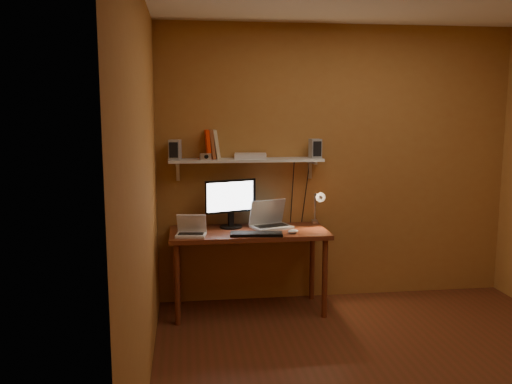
{
  "coord_description": "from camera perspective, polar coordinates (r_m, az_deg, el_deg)",
  "views": [
    {
      "loc": [
        -1.43,
        -3.41,
        1.82
      ],
      "look_at": [
        -0.83,
        1.18,
        1.11
      ],
      "focal_mm": 38.0,
      "sensor_mm": 36.0,
      "label": 1
    }
  ],
  "objects": [
    {
      "name": "keyboard",
      "position": [
        4.65,
        0.05,
        -4.45
      ],
      "size": [
        0.46,
        0.21,
        0.02
      ],
      "primitive_type": "cube",
      "rotation": [
        0.0,
        0.0,
        -0.13
      ],
      "color": "black",
      "rests_on": "desk"
    },
    {
      "name": "speaker_left",
      "position": [
        4.91,
        -8.53,
        4.44
      ],
      "size": [
        0.12,
        0.12,
        0.18
      ],
      "primitive_type": "cube",
      "rotation": [
        0.0,
        0.0,
        -0.23
      ],
      "color": "#95999E",
      "rests_on": "wall_shelf"
    },
    {
      "name": "desk_lamp",
      "position": [
        5.04,
        6.55,
        -1.2
      ],
      "size": [
        0.09,
        0.23,
        0.38
      ],
      "color": "silver",
      "rests_on": "desk"
    },
    {
      "name": "room",
      "position": [
        3.73,
        15.2,
        0.37
      ],
      "size": [
        3.44,
        3.24,
        2.64
      ],
      "color": "#5C2717",
      "rests_on": "ground"
    },
    {
      "name": "monitor",
      "position": [
        4.91,
        -2.67,
        -0.94
      ],
      "size": [
        0.47,
        0.26,
        0.44
      ],
      "rotation": [
        0.0,
        0.0,
        0.32
      ],
      "color": "black",
      "rests_on": "desk"
    },
    {
      "name": "router",
      "position": [
        4.94,
        -0.59,
        3.82
      ],
      "size": [
        0.31,
        0.22,
        0.05
      ],
      "primitive_type": "cube",
      "rotation": [
        0.0,
        0.0,
        -0.12
      ],
      "color": "white",
      "rests_on": "wall_shelf"
    },
    {
      "name": "laptop",
      "position": [
        4.96,
        1.43,
        -2.96
      ],
      "size": [
        0.41,
        0.35,
        0.25
      ],
      "rotation": [
        0.0,
        0.0,
        0.33
      ],
      "color": "#95999E",
      "rests_on": "desk"
    },
    {
      "name": "mouse",
      "position": [
        4.73,
        3.93,
        -4.16
      ],
      "size": [
        0.11,
        0.09,
        0.04
      ],
      "primitive_type": "ellipsoid",
      "rotation": [
        0.0,
        0.0,
        0.34
      ],
      "color": "white",
      "rests_on": "desk"
    },
    {
      "name": "desk",
      "position": [
        4.86,
        -0.76,
        -5.05
      ],
      "size": [
        1.4,
        0.6,
        0.75
      ],
      "color": "#602716",
      "rests_on": "ground"
    },
    {
      "name": "wall_shelf",
      "position": [
        4.93,
        -1.04,
        3.34
      ],
      "size": [
        1.4,
        0.25,
        0.21
      ],
      "color": "silver",
      "rests_on": "room"
    },
    {
      "name": "speaker_right",
      "position": [
        5.03,
        6.25,
        4.58
      ],
      "size": [
        0.11,
        0.11,
        0.18
      ],
      "primitive_type": "cube",
      "rotation": [
        0.0,
        0.0,
        0.15
      ],
      "color": "#95999E",
      "rests_on": "wall_shelf"
    },
    {
      "name": "books",
      "position": [
        4.92,
        -4.65,
        5.01
      ],
      "size": [
        0.14,
        0.18,
        0.26
      ],
      "color": "#F8300B",
      "rests_on": "wall_shelf"
    },
    {
      "name": "netbook",
      "position": [
        4.67,
        -6.83,
        -3.96
      ],
      "size": [
        0.27,
        0.21,
        0.18
      ],
      "rotation": [
        0.0,
        0.0,
        -0.14
      ],
      "color": "white",
      "rests_on": "desk"
    },
    {
      "name": "shelf_camera",
      "position": [
        4.83,
        -5.32,
        3.74
      ],
      "size": [
        0.1,
        0.06,
        0.06
      ],
      "color": "silver",
      "rests_on": "wall_shelf"
    }
  ]
}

